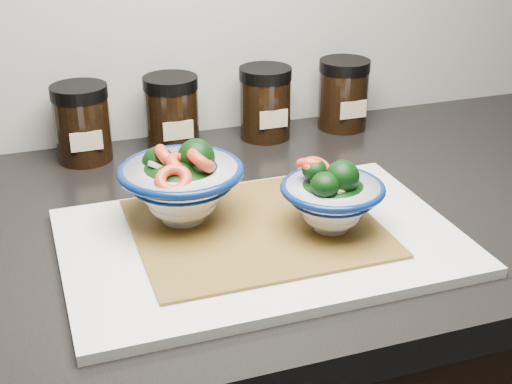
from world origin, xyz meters
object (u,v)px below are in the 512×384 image
object	(u,v)px
bowl_left	(182,183)
spice_jar_b	(172,113)
spice_jar_a	(82,123)
spice_jar_c	(265,103)
cutting_board	(261,241)
bowl_right	(332,197)
spice_jar_d	(343,94)

from	to	relation	value
bowl_left	spice_jar_b	world-z (taller)	bowl_left
spice_jar_a	spice_jar_c	world-z (taller)	same
cutting_board	bowl_left	bearing A→B (deg)	138.35
bowl_right	cutting_board	bearing A→B (deg)	171.42
bowl_right	spice_jar_a	world-z (taller)	spice_jar_a
cutting_board	spice_jar_d	world-z (taller)	spice_jar_d
spice_jar_d	bowl_left	bearing A→B (deg)	-141.87
bowl_right	spice_jar_b	bearing A→B (deg)	107.60
bowl_right	spice_jar_a	distance (m)	0.42
spice_jar_b	cutting_board	bearing A→B (deg)	-85.32
bowl_left	bowl_right	world-z (taller)	bowl_left
spice_jar_a	bowl_left	bearing A→B (deg)	-72.07
spice_jar_b	spice_jar_c	size ratio (longest dim) A/B	1.00
bowl_left	spice_jar_d	size ratio (longest dim) A/B	1.31
bowl_left	spice_jar_b	bearing A→B (deg)	79.50
spice_jar_a	spice_jar_b	size ratio (longest dim) A/B	1.00
spice_jar_c	bowl_right	bearing A→B (deg)	-96.94
spice_jar_b	spice_jar_c	distance (m)	0.15
cutting_board	spice_jar_d	size ratio (longest dim) A/B	3.98
spice_jar_b	spice_jar_c	xyz separation A→B (m)	(0.15, 0.00, 0.00)
cutting_board	spice_jar_b	world-z (taller)	spice_jar_b
cutting_board	bowl_right	bearing A→B (deg)	-8.58
spice_jar_d	bowl_right	bearing A→B (deg)	-117.39
spice_jar_b	spice_jar_c	bearing A→B (deg)	0.00
spice_jar_d	spice_jar_c	bearing A→B (deg)	180.00
bowl_left	spice_jar_d	distance (m)	0.42
cutting_board	spice_jar_c	world-z (taller)	spice_jar_c
spice_jar_a	spice_jar_c	size ratio (longest dim) A/B	1.00
bowl_left	spice_jar_a	distance (m)	0.27
spice_jar_a	spice_jar_c	distance (m)	0.28
bowl_left	cutting_board	bearing A→B (deg)	-41.65
spice_jar_b	bowl_left	bearing A→B (deg)	-100.50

